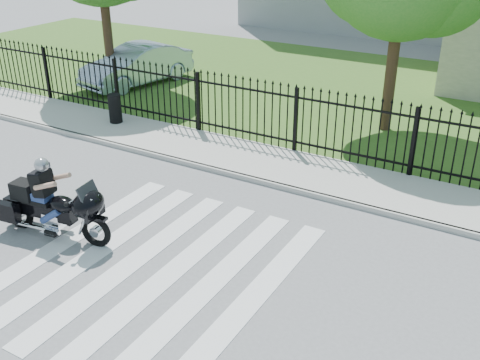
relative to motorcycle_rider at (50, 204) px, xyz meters
The scene contains 9 objects.
ground 2.46m from the motorcycle_rider, ahead, with size 120.00×120.00×0.00m, color slate.
crosswalk 2.46m from the motorcycle_rider, ahead, with size 5.00×5.50×0.01m, color silver, non-canonical shape.
sidewalk 5.62m from the motorcycle_rider, 64.96° to the left, with size 40.00×2.00×0.12m, color #ADAAA3.
curb 4.74m from the motorcycle_rider, 59.79° to the left, with size 40.00×0.12×0.12m, color #ADAAA3.
grass_strip 12.31m from the motorcycle_rider, 78.91° to the left, with size 40.00×12.00×0.02m, color #3A6121.
iron_fence 6.51m from the motorcycle_rider, 68.69° to the left, with size 26.00×0.04×1.80m.
motorcycle_rider is the anchor object (origin of this frame).
parked_car 10.55m from the motorcycle_rider, 120.52° to the left, with size 1.49×4.28×1.41m, color #A7B8D2.
litter_bin 6.19m from the motorcycle_rider, 120.21° to the left, with size 0.38×0.38×0.85m, color black.
Camera 1 is at (5.59, -6.46, 5.83)m, focal length 42.00 mm.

